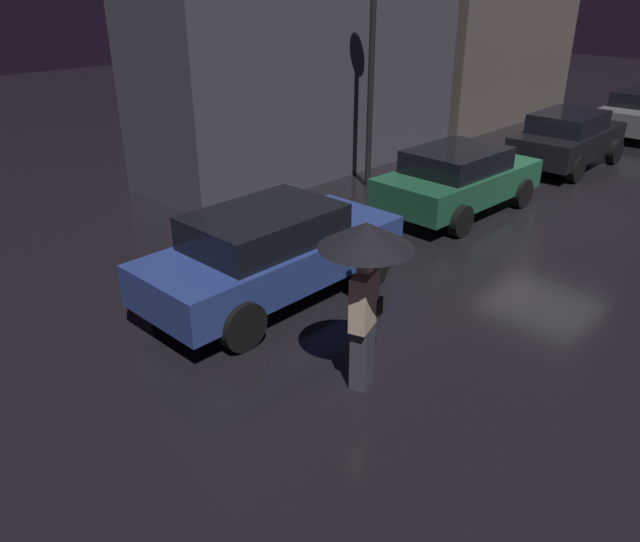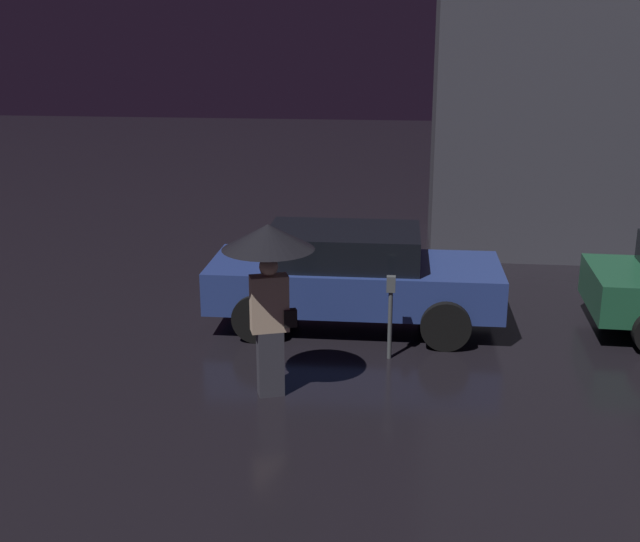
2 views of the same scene
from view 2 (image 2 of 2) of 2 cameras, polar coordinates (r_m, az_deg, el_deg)
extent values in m
cube|color=navy|center=(12.22, 2.48, -0.82)|extent=(4.41, 1.78, 0.64)
cube|color=black|center=(12.08, 1.68, 1.80)|extent=(2.30, 1.54, 0.50)
cylinder|color=black|center=(13.13, 8.66, -1.21)|extent=(0.72, 0.22, 0.72)
cylinder|color=black|center=(11.50, 8.92, -3.86)|extent=(0.72, 0.22, 0.72)
cylinder|color=black|center=(13.29, -3.13, -0.81)|extent=(0.72, 0.22, 0.72)
cylinder|color=black|center=(11.69, -4.52, -3.36)|extent=(0.72, 0.22, 0.72)
cylinder|color=black|center=(13.78, 20.86, -1.44)|extent=(0.64, 0.22, 0.64)
cube|color=#383842|center=(10.01, -3.54, -6.52)|extent=(0.37, 0.31, 0.85)
cube|color=#D1B293|center=(9.73, -3.63, -2.32)|extent=(0.50, 0.35, 0.71)
sphere|color=tan|center=(9.58, -3.68, 0.32)|extent=(0.23, 0.23, 0.23)
cylinder|color=black|center=(9.64, -3.66, -0.80)|extent=(0.02, 0.02, 0.82)
cone|color=black|center=(9.49, -3.72, 2.45)|extent=(1.11, 1.11, 0.31)
cube|color=black|center=(9.75, -2.14, -3.35)|extent=(0.18, 0.15, 0.22)
cylinder|color=#4C5154|center=(11.06, 5.00, -3.87)|extent=(0.06, 0.06, 0.97)
cube|color=#4C5154|center=(10.86, 5.08, -0.92)|extent=(0.12, 0.10, 0.22)
camera|label=1|loc=(8.25, -49.13, 13.19)|focal=35.00mm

